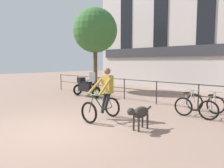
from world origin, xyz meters
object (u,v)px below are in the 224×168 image
at_px(cyclist_with_bike, 104,96).
at_px(parked_bicycle_near_lamp, 189,104).
at_px(dog, 139,113).
at_px(parked_motorcycle, 86,86).
at_px(parked_bicycle_mid_left, 212,107).

bearing_deg(cyclist_with_bike, parked_bicycle_near_lamp, 54.87).
distance_m(dog, parked_motorcycle, 6.26).
distance_m(parked_motorcycle, parked_bicycle_near_lamp, 5.75).
bearing_deg(dog, parked_bicycle_near_lamp, 89.76).
xyz_separation_m(parked_bicycle_near_lamp, parked_bicycle_mid_left, (0.82, 0.00, -0.00)).
distance_m(cyclist_with_bike, parked_motorcycle, 4.81).
bearing_deg(parked_bicycle_mid_left, parked_motorcycle, -5.28).
xyz_separation_m(dog, parked_bicycle_mid_left, (0.97, 2.91, -0.13)).
distance_m(parked_motorcycle, parked_bicycle_mid_left, 6.57).
height_order(cyclist_with_bike, parked_motorcycle, cyclist_with_bike).
height_order(dog, parked_bicycle_near_lamp, parked_bicycle_near_lamp).
bearing_deg(parked_motorcycle, parked_bicycle_near_lamp, -88.36).
bearing_deg(parked_motorcycle, parked_bicycle_mid_left, -88.49).
bearing_deg(cyclist_with_bike, parked_motorcycle, 143.81).
bearing_deg(parked_bicycle_mid_left, parked_bicycle_near_lamp, -6.15).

